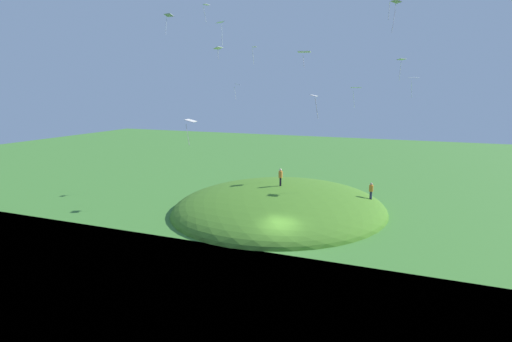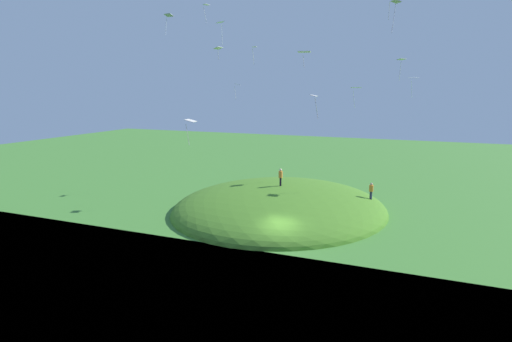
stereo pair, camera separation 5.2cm
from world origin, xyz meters
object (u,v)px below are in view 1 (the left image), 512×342
Objects in this scene: kite_7 at (356,88)px; kite_13 at (191,122)px; kite_3 at (254,49)px; kite_9 at (396,5)px; kite_8 at (401,61)px; kite_2 at (220,24)px; person_on_hilltop at (281,175)px; person_watching_kites at (371,189)px; kite_0 at (218,49)px; kite_11 at (168,17)px; kite_5 at (414,79)px; kite_1 at (206,7)px; kite_10 at (237,85)px; kite_4 at (314,98)px; kite_12 at (304,52)px.

kite_7 is 20.96m from kite_13.
kite_3 is 1.05× the size of kite_9.
kite_8 is at bearing -155.47° from kite_7.
kite_3 is at bearing 7.08° from kite_2.
kite_7 reaches higher than person_on_hilltop.
kite_0 is at bearing 26.01° from person_watching_kites.
kite_11 is at bearing 105.53° from kite_8.
kite_9 reaches higher than kite_5.
kite_1 is (0.24, 1.40, 4.08)m from kite_0.
kite_7 is 1.30× the size of kite_10.
kite_2 is 1.03× the size of kite_7.
kite_9 reaches higher than kite_10.
kite_0 is at bearing 127.86° from kite_7.
kite_5 is at bearing -66.43° from kite_2.
kite_1 reaches higher than kite_8.
kite_8 is 0.84× the size of kite_9.
person_watching_kites is 0.99× the size of kite_10.
kite_10 is 1.04× the size of kite_11.
kite_8 reaches higher than kite_4.
kite_3 is at bearing 76.78° from kite_5.
kite_2 reaches higher than kite_5.
kite_10 reaches higher than person_watching_kites.
kite_11 reaches higher than kite_0.
kite_11 reaches higher than person_on_hilltop.
kite_5 is at bearing -123.23° from person_watching_kites.
kite_5 is 24.39m from kite_11.
kite_11 is at bearing 66.79° from kite_13.
kite_0 is 11.66m from kite_3.
kite_2 is at bearing 28.77° from person_watching_kites.
kite_0 is 0.66× the size of kite_4.
kite_2 reaches higher than kite_3.
kite_5 is 9.53m from kite_8.
kite_9 is at bearing -138.65° from kite_3.
kite_11 is 0.77× the size of kite_13.
kite_5 is 1.21× the size of kite_11.
kite_0 is 4.32m from kite_1.
kite_4 is (-18.63, -12.69, -5.68)m from kite_3.
kite_3 is 21.66m from kite_13.
kite_1 reaches higher than person_on_hilltop.
kite_13 is at bearing -172.50° from kite_3.
kite_9 reaches higher than kite_7.
person_watching_kites is 0.83× the size of kite_9.
kite_7 is at bearing -49.02° from kite_2.
kite_4 is at bearing 155.48° from kite_5.
person_on_hilltop is at bearing -144.82° from kite_3.
kite_2 is 1.57× the size of kite_12.
kite_10 is at bearing -34.19° from kite_1.
kite_2 is at bearing -11.10° from kite_11.
kite_8 is (-1.76, -16.97, -4.06)m from kite_2.
person_on_hilltop is 0.88× the size of kite_9.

